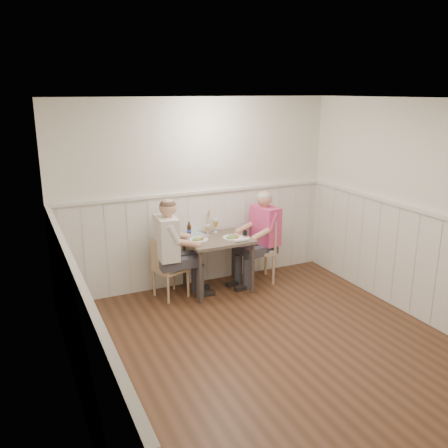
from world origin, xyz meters
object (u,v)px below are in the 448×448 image
chair_left (167,267)px  man_in_pink (263,243)px  chair_right (261,247)px  grass_vase (207,222)px  diner_cream (170,257)px  dining_table (218,246)px  beer_bottle (189,230)px

chair_left → man_in_pink: size_ratio=0.59×
chair_right → grass_vase: size_ratio=2.76×
chair_right → diner_cream: size_ratio=0.68×
chair_right → chair_left: chair_right is taller
diner_cream → chair_left: bearing=117.0°
chair_right → chair_left: size_ratio=1.18×
man_in_pink → grass_vase: man_in_pink is taller
chair_right → chair_left: 1.42m
diner_cream → grass_vase: (0.66, 0.30, 0.32)m
chair_right → dining_table: bearing=-175.1°
chair_right → chair_left: bearing=-179.6°
chair_right → grass_vase: 0.87m
chair_right → beer_bottle: beer_bottle is taller
chair_right → man_in_pink: bearing=-77.5°
dining_table → chair_left: chair_left is taller
man_in_pink → grass_vase: (-0.74, 0.27, 0.34)m
dining_table → diner_cream: 0.68m
chair_right → diner_cream: 1.39m
diner_cream → grass_vase: 0.79m
dining_table → diner_cream: size_ratio=0.62×
chair_left → diner_cream: size_ratio=0.58×
dining_table → chair_right: 0.73m
dining_table → grass_vase: grass_vase is taller
beer_bottle → diner_cream: bearing=-145.7°
chair_left → beer_bottle: beer_bottle is taller
dining_table → grass_vase: size_ratio=2.53×
diner_cream → grass_vase: bearing=24.6°
man_in_pink → beer_bottle: size_ratio=6.58×
chair_right → man_in_pink: 0.06m
chair_right → beer_bottle: 1.10m
dining_table → chair_right: size_ratio=0.91×
chair_left → dining_table: bearing=-4.0°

